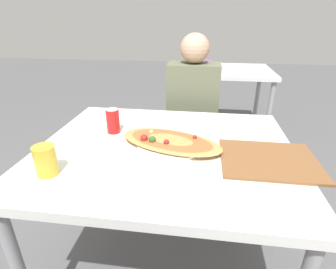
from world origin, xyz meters
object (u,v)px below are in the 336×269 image
(dining_table, at_px, (165,160))
(drink_glass, at_px, (46,161))
(chair_far_seated, at_px, (192,127))
(pizza_main, at_px, (170,142))
(soda_can, at_px, (113,121))
(person_seated, at_px, (192,109))

(dining_table, distance_m, drink_glass, 0.52)
(chair_far_seated, relative_size, pizza_main, 1.69)
(soda_can, bearing_deg, pizza_main, -20.21)
(dining_table, relative_size, soda_can, 9.29)
(chair_far_seated, height_order, person_seated, person_seated)
(person_seated, bearing_deg, dining_table, 82.76)
(chair_far_seated, height_order, drink_glass, chair_far_seated)
(dining_table, height_order, chair_far_seated, chair_far_seated)
(person_seated, bearing_deg, soda_can, 57.01)
(chair_far_seated, distance_m, drink_glass, 1.25)
(person_seated, relative_size, soda_can, 9.66)
(drink_glass, bearing_deg, person_seated, 63.24)
(drink_glass, bearing_deg, pizza_main, 34.45)
(chair_far_seated, bearing_deg, soda_can, 61.56)
(pizza_main, bearing_deg, drink_glass, -145.55)
(chair_far_seated, relative_size, soda_can, 7.24)
(dining_table, xyz_separation_m, pizza_main, (0.02, 0.01, 0.09))
(soda_can, bearing_deg, drink_glass, -106.66)
(dining_table, relative_size, drink_glass, 9.91)
(person_seated, xyz_separation_m, pizza_main, (-0.07, -0.69, 0.07))
(drink_glass, bearing_deg, dining_table, 34.89)
(chair_far_seated, bearing_deg, dining_table, 83.77)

